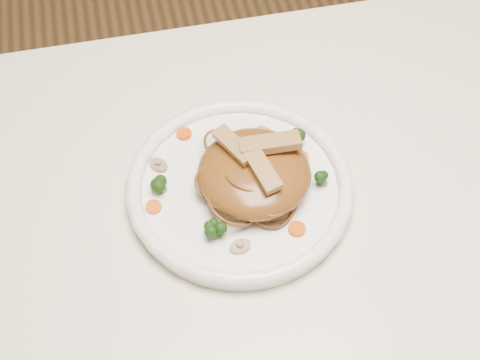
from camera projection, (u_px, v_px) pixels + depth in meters
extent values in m
cube|color=silver|center=(318.00, 235.00, 0.85)|extent=(1.20, 0.80, 0.04)
cylinder|color=white|center=(240.00, 190.00, 0.86)|extent=(0.37, 0.37, 0.02)
ellipsoid|color=brown|center=(254.00, 173.00, 0.83)|extent=(0.15, 0.15, 0.05)
cube|color=#AD8551|center=(270.00, 144.00, 0.82)|extent=(0.08, 0.03, 0.01)
cube|color=#AD8551|center=(234.00, 145.00, 0.82)|extent=(0.05, 0.07, 0.01)
cube|color=#AD8551|center=(262.00, 168.00, 0.80)|extent=(0.04, 0.07, 0.01)
cylinder|color=#E85008|center=(264.00, 141.00, 0.89)|extent=(0.02, 0.02, 0.00)
cylinder|color=#E85008|center=(154.00, 207.00, 0.83)|extent=(0.02, 0.02, 0.00)
cylinder|color=#E85008|center=(301.00, 158.00, 0.87)|extent=(0.02, 0.02, 0.00)
cylinder|color=#E85008|center=(184.00, 134.00, 0.90)|extent=(0.02, 0.02, 0.00)
cylinder|color=#E85008|center=(297.00, 229.00, 0.81)|extent=(0.03, 0.03, 0.00)
cylinder|color=gray|center=(240.00, 247.00, 0.79)|extent=(0.03, 0.03, 0.01)
cylinder|color=gray|center=(297.00, 147.00, 0.88)|extent=(0.03, 0.03, 0.01)
cylinder|color=gray|center=(159.00, 165.00, 0.87)|extent=(0.04, 0.04, 0.01)
cylinder|color=gray|center=(265.00, 134.00, 0.90)|extent=(0.04, 0.04, 0.01)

